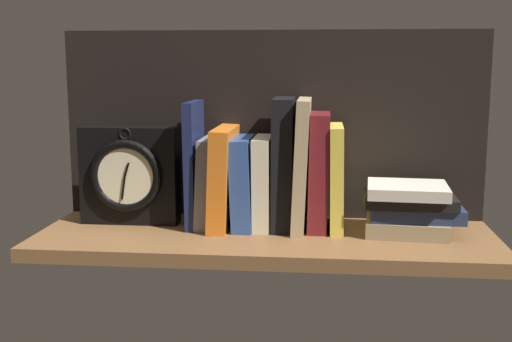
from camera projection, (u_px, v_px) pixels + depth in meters
The scene contains 13 objects.
ground_plane at pixel (266, 240), 119.84cm from camera, with size 84.72×29.32×2.50cm, color brown.
back_panel at pixel (272, 125), 130.27cm from camera, with size 84.72×1.20×37.67cm, color black.
book_navy_bierce at pixel (194, 164), 124.08cm from camera, with size 1.82×12.56×24.03cm, color #192147.
book_gray_chess at pixel (207, 182), 124.42cm from camera, with size 2.33×12.58×17.08cm, color gray.
book_orange_pandolfini at pixel (223, 177), 123.92cm from camera, with size 3.54×16.71×19.04cm, color orange.
book_blue_modern at pixel (244, 182), 123.68cm from camera, with size 3.72×13.93×17.23cm, color #2D4C8E.
book_cream_twain at pixel (263, 182), 123.28cm from camera, with size 3.27×12.43×17.37cm, color beige.
book_black_skeptic at pixel (283, 163), 122.27cm from camera, with size 3.86×12.83×24.77cm, color black.
book_tan_shortstories at pixel (301, 164), 121.94cm from camera, with size 2.37×16.06×24.63cm, color tan.
book_maroon_dawkins at pixel (319, 171), 121.82cm from camera, with size 3.60×12.60×21.97cm, color maroon.
book_yellow_seinlanguage at pixel (336, 177), 121.67cm from camera, with size 2.45×13.48×19.73cm, color gold.
framed_clock at pixel (129, 175), 125.52cm from camera, with size 19.02×6.08×19.13cm.
book_stack_side at pixel (410, 208), 118.62cm from camera, with size 18.03×14.49×9.41cm.
Camera 1 is at (10.17, -115.58, 31.43)cm, focal length 45.21 mm.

